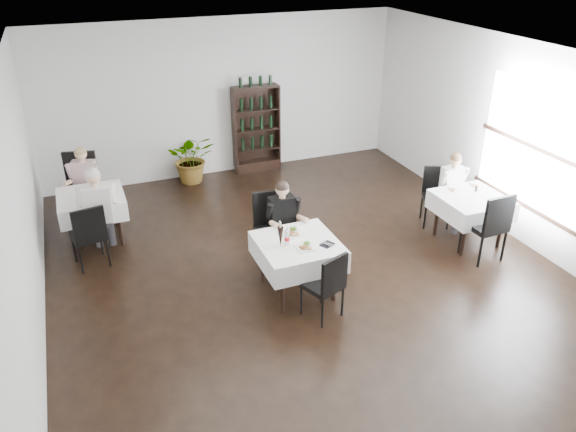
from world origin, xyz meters
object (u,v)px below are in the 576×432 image
Objects in this scene: wine_shelf at (256,130)px; main_table at (298,252)px; diner_main at (284,219)px; potted_tree at (192,158)px.

main_table is at bearing -101.78° from wine_shelf.
diner_main is at bearing 83.44° from main_table.
wine_shelf is 3.71m from diner_main.
potted_tree reaches higher than main_table.
wine_shelf is at bearing 77.24° from diner_main.
diner_main is (0.53, -3.51, 0.28)m from potted_tree.
potted_tree is (-1.35, -0.11, -0.36)m from wine_shelf.
potted_tree is at bearing -175.17° from wine_shelf.
wine_shelf reaches higher than diner_main.
main_table is 4.23m from potted_tree.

